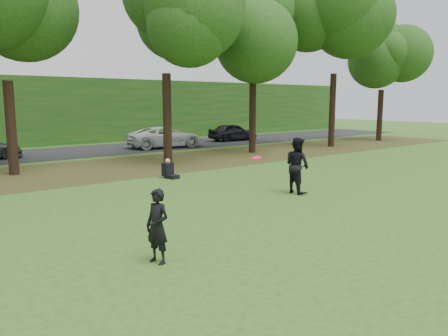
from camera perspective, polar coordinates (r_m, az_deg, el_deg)
name	(u,v)px	position (r m, az deg, el deg)	size (l,w,h in m)	color
ground	(295,236)	(10.87, 9.26, -8.72)	(120.00, 120.00, 0.00)	#295A1C
leaf_litter	(88,170)	(21.58, -17.37, -0.29)	(60.00, 7.00, 0.01)	#3D2E16
street	(37,154)	(29.12, -23.22, 1.65)	(70.00, 7.00, 0.02)	black
far_hedge	(10,112)	(34.76, -26.20, 6.62)	(70.00, 3.00, 5.00)	#144814
player_left	(157,226)	(8.90, -8.69, -7.54)	(0.55, 0.36, 1.52)	black
player_right	(297,165)	(15.64, 9.53, 0.35)	(0.97, 0.75, 1.99)	black
parked_cars	(33,144)	(28.10, -23.70, 2.87)	(38.44, 3.86, 1.54)	black
frisbee	(257,158)	(12.45, 4.28, 1.31)	(0.31, 0.32, 0.12)	#FB154F
seated_person	(169,171)	(18.70, -7.20, -0.35)	(0.49, 0.77, 0.83)	black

